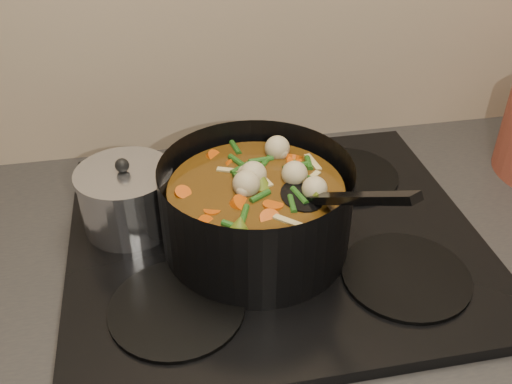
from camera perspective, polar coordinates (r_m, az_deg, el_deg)
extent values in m
cube|color=black|center=(0.91, 1.79, -6.31)|extent=(2.64, 0.64, 0.05)
cube|color=black|center=(0.89, 1.83, -4.62)|extent=(0.62, 0.54, 0.02)
cylinder|color=black|center=(0.77, -7.92, -11.37)|extent=(0.18, 0.18, 0.01)
cylinder|color=black|center=(0.83, 14.75, -8.06)|extent=(0.18, 0.18, 0.01)
cylinder|color=black|center=(0.97, -9.11, -0.30)|extent=(0.18, 0.18, 0.01)
cylinder|color=black|center=(1.02, 9.07, 1.69)|extent=(0.18, 0.18, 0.01)
cylinder|color=black|center=(0.82, 0.00, -1.51)|extent=(0.34, 0.34, 0.14)
cylinder|color=black|center=(0.86, 0.00, -4.93)|extent=(0.27, 0.27, 0.01)
cylinder|color=#4F360D|center=(0.83, 0.00, -2.15)|extent=(0.25, 0.25, 0.10)
cylinder|color=#C75A09|center=(0.81, 2.56, 0.65)|extent=(0.03, 0.03, 0.03)
cylinder|color=#C75A09|center=(0.85, 2.22, 2.55)|extent=(0.04, 0.04, 0.03)
cylinder|color=#C75A09|center=(0.88, -1.99, 3.70)|extent=(0.04, 0.04, 0.03)
cylinder|color=#C75A09|center=(0.82, -3.31, 1.15)|extent=(0.03, 0.03, 0.03)
cylinder|color=#C75A09|center=(0.78, -5.29, -1.13)|extent=(0.04, 0.03, 0.03)
cylinder|color=#C75A09|center=(0.77, -0.69, -1.13)|extent=(0.04, 0.04, 0.03)
cylinder|color=#C75A09|center=(0.76, 2.79, -1.96)|extent=(0.03, 0.04, 0.03)
cylinder|color=#C75A09|center=(0.80, 6.75, -0.09)|extent=(0.03, 0.03, 0.03)
cylinder|color=#C75A09|center=(0.83, 2.62, 1.72)|extent=(0.04, 0.04, 0.03)
cylinder|color=#C75A09|center=(0.87, -0.09, 3.38)|extent=(0.04, 0.04, 0.03)
cylinder|color=#C75A09|center=(0.82, -1.96, 1.31)|extent=(0.03, 0.03, 0.03)
cylinder|color=#C75A09|center=(0.80, -4.67, -0.04)|extent=(0.04, 0.04, 0.03)
cylinder|color=#C75A09|center=(0.74, -3.92, -3.16)|extent=(0.04, 0.04, 0.03)
sphere|color=tan|center=(0.80, 4.03, 1.53)|extent=(0.04, 0.04, 0.04)
sphere|color=tan|center=(0.84, -0.96, 3.23)|extent=(0.04, 0.04, 0.04)
sphere|color=tan|center=(0.78, -4.04, 0.39)|extent=(0.04, 0.04, 0.04)
sphere|color=tan|center=(0.75, 1.55, -1.21)|extent=(0.04, 0.04, 0.04)
sphere|color=tan|center=(0.81, 3.71, 2.01)|extent=(0.04, 0.04, 0.04)
cone|color=olive|center=(0.74, 2.15, -2.41)|extent=(0.04, 0.04, 0.03)
cone|color=olive|center=(0.83, 5.00, 2.05)|extent=(0.04, 0.04, 0.03)
cone|color=olive|center=(0.86, -2.39, 3.46)|extent=(0.04, 0.04, 0.03)
cone|color=olive|center=(0.77, -5.08, -0.85)|extent=(0.04, 0.04, 0.03)
cone|color=olive|center=(0.74, 3.33, -2.03)|extent=(0.04, 0.04, 0.03)
cylinder|color=#1E5318|center=(0.83, 1.62, 2.06)|extent=(0.01, 0.04, 0.01)
cylinder|color=#1E5318|center=(0.88, -1.22, 4.12)|extent=(0.03, 0.03, 0.01)
cylinder|color=#1E5318|center=(0.84, -4.41, 2.34)|extent=(0.04, 0.02, 0.01)
cylinder|color=#1E5318|center=(0.79, -4.22, 0.20)|extent=(0.02, 0.04, 0.01)
cylinder|color=#1E5318|center=(0.77, -1.70, -0.79)|extent=(0.02, 0.04, 0.01)
cylinder|color=#1E5318|center=(0.72, 1.58, -3.44)|extent=(0.04, 0.02, 0.01)
cylinder|color=#1E5318|center=(0.77, 4.84, -1.06)|extent=(0.03, 0.03, 0.01)
cylinder|color=#1E5318|center=(0.81, 4.10, 1.21)|extent=(0.01, 0.04, 0.01)
cylinder|color=#1E5318|center=(0.83, 1.55, 2.08)|extent=(0.03, 0.03, 0.01)
cylinder|color=#1E5318|center=(0.88, -1.39, 4.10)|extent=(0.04, 0.02, 0.01)
cylinder|color=#1E5318|center=(0.83, -4.49, 2.27)|extent=(0.02, 0.04, 0.01)
cylinder|color=#1E5318|center=(0.79, -4.20, 0.13)|extent=(0.02, 0.04, 0.01)
cylinder|color=#1E5318|center=(0.77, -1.63, -0.81)|extent=(0.04, 0.02, 0.01)
cylinder|color=#1E5318|center=(0.72, 1.78, -3.41)|extent=(0.03, 0.03, 0.01)
cylinder|color=#1E5318|center=(0.77, 4.92, -0.98)|extent=(0.01, 0.04, 0.01)
cube|color=tan|center=(0.78, -4.76, -0.18)|extent=(0.04, 0.01, 0.00)
cube|color=tan|center=(0.75, 1.84, -2.10)|extent=(0.02, 0.04, 0.00)
cube|color=tan|center=(0.82, 4.35, 1.75)|extent=(0.04, 0.03, 0.00)
cube|color=tan|center=(0.85, -2.09, 2.99)|extent=(0.04, 0.03, 0.00)
cube|color=tan|center=(0.77, -4.38, -0.77)|extent=(0.03, 0.04, 0.00)
ellipsoid|color=black|center=(0.78, 4.63, -0.50)|extent=(0.06, 0.08, 0.01)
cube|color=black|center=(0.71, 10.32, -0.63)|extent=(0.09, 0.16, 0.10)
cylinder|color=silver|center=(0.89, -12.70, -0.92)|extent=(0.14, 0.14, 0.09)
cylinder|color=silver|center=(0.87, -13.11, 1.73)|extent=(0.15, 0.15, 0.01)
sphere|color=black|center=(0.86, -13.25, 2.61)|extent=(0.02, 0.02, 0.02)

